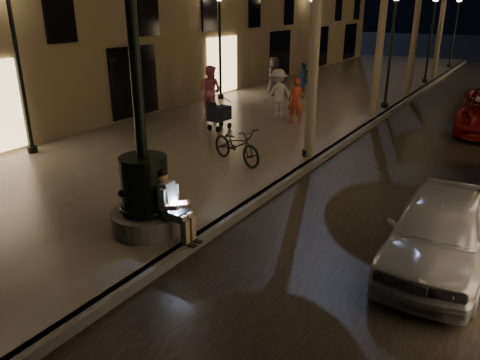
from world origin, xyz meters
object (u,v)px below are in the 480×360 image
Objects in this scene: lamp_curb_a at (313,48)px; stroller at (219,114)px; pedestrian_white at (278,93)px; bicycle at (237,145)px; seated_man_laptop at (170,203)px; lamp_left_a at (16,47)px; pedestrian_red at (296,101)px; pedestrian_blue at (303,80)px; lamp_curb_c at (432,26)px; lamp_left_c at (311,23)px; fountain_lamppost at (144,181)px; pedestrian_dark at (274,76)px; pedestrian_pink at (210,91)px; lamp_left_b at (220,31)px; lamp_curb_d at (456,21)px; lamp_curb_b at (393,33)px; car_front at (439,231)px.

lamp_curb_a reaches higher than stroller.
pedestrian_white is 0.96× the size of bicycle.
seated_man_laptop is 0.28× the size of lamp_left_a.
pedestrian_blue is at bearing 93.02° from pedestrian_red.
lamp_curb_a and lamp_curb_c have the same top height.
lamp_left_c is 2.88× the size of pedestrian_red.
lamp_curb_a is 8.15m from lamp_left_a.
bicycle is (-0.74, 4.44, -0.51)m from fountain_lamppost.
pedestrian_dark is at bearing -78.16° from lamp_left_c.
lamp_curb_a is 1.00× the size of lamp_left_c.
lamp_curb_a is 4.59m from pedestrian_red.
pedestrian_pink is at bearing -82.96° from lamp_left_c.
pedestrian_red reaches higher than bicycle.
lamp_left_a is at bearing 164.08° from seated_man_laptop.
seated_man_laptop is at bearing -59.70° from lamp_left_b.
fountain_lamppost is 1.08× the size of lamp_left_b.
lamp_left_b is at bearing -85.65° from pedestrian_white.
lamp_curb_d is 23.28m from stroller.
pedestrian_white is at bearing -13.27° from pedestrian_blue.
lamp_curb_a is 1.00× the size of lamp_curb_b.
lamp_curb_a is 9.99m from pedestrian_dark.
lamp_curb_c is at bearing 54.63° from lamp_left_b.
lamp_left_b reaches higher than seated_man_laptop.
lamp_curb_c is 9.83m from pedestrian_dark.
car_front is 2.19× the size of pedestrian_dark.
seated_man_laptop is 0.74× the size of pedestrian_dark.
lamp_curb_c is 12.88m from pedestrian_red.
lamp_left_c is 8.65m from pedestrian_blue.
fountain_lamppost is at bearing -163.05° from pedestrian_dark.
lamp_curb_a is 2.61× the size of pedestrian_white.
pedestrian_dark is (1.66, 12.10, -2.13)m from lamp_left_a.
lamp_curb_d is 16.40m from pedestrian_blue.
lamp_left_b is (-7.10, 6.00, 0.00)m from lamp_curb_a.
lamp_curb_d reaches higher than seated_man_laptop.
pedestrian_blue is at bearing 176.44° from lamp_curb_b.
lamp_curb_b is 1.00× the size of lamp_curb_d.
lamp_curb_d is (0.00, 8.00, 0.00)m from lamp_curb_c.
lamp_left_b is 3.42m from pedestrian_dark.
lamp_left_b is 10.00m from lamp_left_c.
pedestrian_white is at bearing -25.91° from lamp_left_b.
lamp_left_a is at bearing 74.39° from pedestrian_pink.
seated_man_laptop is at bearing -56.69° from stroller.
fountain_lamppost is 10.12m from pedestrian_pink.
lamp_left_c is (-7.01, 22.00, 2.32)m from seated_man_laptop.
lamp_curb_b reaches higher than seated_man_laptop.
lamp_curb_d is at bearing 140.77° from pedestrian_blue.
seated_man_laptop is 10.49m from pedestrian_white.
lamp_curb_c and lamp_curb_d have the same top height.
pedestrian_pink is at bearing -137.15° from lamp_curb_b.
pedestrian_red is at bearing 56.60° from stroller.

